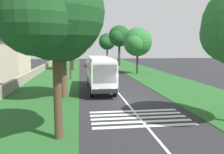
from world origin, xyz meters
TOP-DOWN VIEW (x-y plane):
  - ground at (0.00, 0.00)m, footprint 160.00×160.00m
  - grass_verge_left at (15.00, 8.20)m, footprint 120.00×8.00m
  - grass_verge_right at (15.00, -8.20)m, footprint 120.00×8.00m
  - centre_line at (15.00, 0.00)m, footprint 110.00×0.16m
  - coach_bus at (6.57, 1.80)m, footprint 11.16×2.62m
  - zebra_crossing at (-4.83, 0.00)m, footprint 4.05×6.80m
  - trailing_car_0 at (26.28, -1.87)m, footprint 4.30×1.78m
  - trailing_car_1 at (33.64, -1.60)m, footprint 4.30×1.78m
  - trailing_car_2 at (40.91, 1.68)m, footprint 4.30×1.78m
  - trailing_car_3 at (47.40, -1.54)m, footprint 4.30×1.78m
  - roadside_tree_left_0 at (-8.07, 5.44)m, footprint 6.41×5.14m
  - roadside_tree_left_1 at (31.11, 5.71)m, footprint 5.51×4.45m
  - roadside_tree_left_2 at (63.68, 6.23)m, footprint 8.83×7.14m
  - roadside_tree_left_3 at (2.66, 5.85)m, footprint 7.27×5.97m
  - roadside_tree_right_0 at (63.20, -5.33)m, footprint 6.86×5.83m
  - roadside_tree_right_1 at (22.31, -6.24)m, footprint 6.09×5.21m
  - roadside_tree_right_3 at (42.07, -6.13)m, footprint 6.70×5.55m
  - utility_pole at (16.09, 5.47)m, footprint 0.24×1.40m
  - roadside_wall at (20.00, 11.60)m, footprint 70.00×0.40m

SIDE VIEW (x-z plane):
  - ground at x=0.00m, z-range 0.00..0.00m
  - zebra_crossing at x=-4.83m, z-range 0.00..0.01m
  - centre_line at x=15.00m, z-range 0.00..0.01m
  - grass_verge_left at x=15.00m, z-range 0.00..0.04m
  - grass_verge_right at x=15.00m, z-range 0.00..0.04m
  - roadside_wall at x=20.00m, z-range 0.04..1.25m
  - trailing_car_0 at x=26.28m, z-range -0.05..1.38m
  - trailing_car_1 at x=33.64m, z-range -0.05..1.38m
  - trailing_car_2 at x=40.91m, z-range -0.05..1.38m
  - trailing_car_3 at x=47.40m, z-range -0.05..1.38m
  - coach_bus at x=6.57m, z-range 0.28..4.01m
  - utility_pole at x=16.09m, z-range 0.19..9.13m
  - roadside_tree_right_1 at x=22.31m, z-range 1.49..9.87m
  - roadside_tree_left_3 at x=2.66m, z-range 1.58..10.92m
  - roadside_tree_left_0 at x=-8.07m, z-range 1.95..11.17m
  - roadside_tree_right_0 at x=63.20m, z-range 1.78..11.41m
  - roadside_tree_right_3 at x=42.07m, z-range 2.31..12.76m
  - roadside_tree_left_1 at x=31.11m, z-range 2.66..12.73m
  - roadside_tree_left_2 at x=63.68m, z-range 2.34..14.54m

